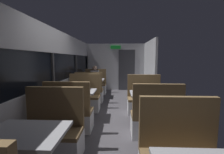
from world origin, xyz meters
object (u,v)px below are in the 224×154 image
object	(u,v)px
dining_table_mid_window	(78,95)
bench_rear_aisle_facing_entry	(144,102)
dining_table_far_window	(93,82)
bench_far_window_facing_end	(90,93)
bench_far_window_facing_entry	(95,86)
dining_table_near_window	(25,140)
bench_rear_aisle_facing_end	(155,121)
bench_near_window_facing_entry	(52,136)
dining_table_rear_aisle	(149,97)
bench_mid_window_facing_end	(70,116)
bench_mid_window_facing_entry	(84,99)
seated_passenger	(95,82)

from	to	relation	value
dining_table_mid_window	bench_rear_aisle_facing_entry	bearing A→B (deg)	15.59
dining_table_far_window	bench_far_window_facing_end	distance (m)	0.77
dining_table_mid_window	bench_rear_aisle_facing_entry	distance (m)	1.88
bench_far_window_facing_entry	bench_rear_aisle_facing_entry	world-z (taller)	same
dining_table_near_window	bench_far_window_facing_entry	distance (m)	5.36
dining_table_far_window	bench_rear_aisle_facing_end	xyz separation A→B (m)	(1.79, -3.23, -0.31)
bench_near_window_facing_entry	dining_table_rear_aisle	distance (m)	2.31
bench_far_window_facing_end	bench_near_window_facing_entry	bearing A→B (deg)	-90.00
bench_mid_window_facing_end	bench_rear_aisle_facing_end	world-z (taller)	same
bench_far_window_facing_entry	dining_table_rear_aisle	bearing A→B (deg)	-60.97
dining_table_mid_window	bench_mid_window_facing_entry	xyz separation A→B (m)	(0.00, 0.70, -0.31)
bench_far_window_facing_entry	bench_rear_aisle_facing_end	distance (m)	4.31
bench_mid_window_facing_entry	bench_near_window_facing_entry	bearing A→B (deg)	-90.00
bench_mid_window_facing_end	bench_mid_window_facing_entry	distance (m)	1.40
dining_table_near_window	bench_far_window_facing_end	size ratio (longest dim) A/B	0.82
dining_table_rear_aisle	bench_far_window_facing_end	bearing A→B (deg)	134.41
dining_table_far_window	dining_table_rear_aisle	size ratio (longest dim) A/B	1.00
dining_table_mid_window	bench_mid_window_facing_end	xyz separation A→B (m)	(0.00, -0.70, -0.31)
dining_table_near_window	dining_table_rear_aisle	distance (m)	2.78
bench_mid_window_facing_entry	bench_far_window_facing_entry	size ratio (longest dim) A/B	1.00
bench_far_window_facing_end	dining_table_near_window	bearing A→B (deg)	-90.00
bench_near_window_facing_entry	dining_table_rear_aisle	world-z (taller)	bench_near_window_facing_entry
dining_table_near_window	dining_table_mid_window	distance (m)	2.33
bench_mid_window_facing_entry	bench_rear_aisle_facing_end	size ratio (longest dim) A/B	1.00
bench_mid_window_facing_end	bench_rear_aisle_facing_entry	size ratio (longest dim) A/B	1.00
dining_table_far_window	bench_mid_window_facing_end	bearing A→B (deg)	-90.00
bench_mid_window_facing_entry	bench_far_window_facing_end	size ratio (longest dim) A/B	1.00
dining_table_mid_window	bench_far_window_facing_entry	bearing A→B (deg)	90.00
bench_near_window_facing_entry	bench_far_window_facing_entry	world-z (taller)	same
bench_rear_aisle_facing_end	seated_passenger	distance (m)	4.25
bench_rear_aisle_facing_entry	seated_passenger	distance (m)	3.04
dining_table_far_window	dining_table_rear_aisle	distance (m)	3.10
bench_far_window_facing_end	bench_rear_aisle_facing_entry	xyz separation A→B (m)	(1.79, -1.13, 0.00)
bench_near_window_facing_entry	seated_passenger	size ratio (longest dim) A/B	0.87
bench_mid_window_facing_end	bench_far_window_facing_end	xyz separation A→B (m)	(0.00, 2.33, 0.00)
dining_table_near_window	bench_rear_aisle_facing_end	bearing A→B (deg)	38.56
dining_table_near_window	bench_rear_aisle_facing_entry	world-z (taller)	bench_rear_aisle_facing_entry
bench_mid_window_facing_entry	dining_table_rear_aisle	xyz separation A→B (m)	(1.79, -0.90, 0.31)
dining_table_near_window	bench_mid_window_facing_entry	bearing A→B (deg)	90.00
bench_mid_window_facing_end	bench_mid_window_facing_entry	bearing A→B (deg)	90.00
bench_near_window_facing_entry	bench_mid_window_facing_entry	xyz separation A→B (m)	(0.00, 2.33, 0.00)
dining_table_mid_window	dining_table_rear_aisle	world-z (taller)	same
bench_far_window_facing_end	seated_passenger	xyz separation A→B (m)	(0.00, 1.33, 0.21)
dining_table_rear_aisle	bench_rear_aisle_facing_end	world-z (taller)	bench_rear_aisle_facing_end
bench_far_window_facing_entry	bench_rear_aisle_facing_end	size ratio (longest dim) A/B	1.00
bench_rear_aisle_facing_entry	seated_passenger	xyz separation A→B (m)	(-1.79, 2.45, 0.21)
dining_table_mid_window	dining_table_far_window	bearing A→B (deg)	90.00
bench_rear_aisle_facing_end	dining_table_rear_aisle	bearing A→B (deg)	90.00
bench_rear_aisle_facing_end	seated_passenger	world-z (taller)	seated_passenger
seated_passenger	dining_table_far_window	bearing A→B (deg)	-90.00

